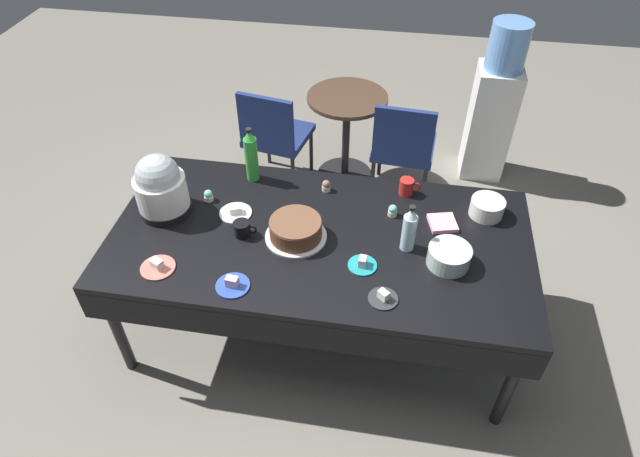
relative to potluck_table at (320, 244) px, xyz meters
The scene contains 23 objects.
ground 0.69m from the potluck_table, ahead, with size 9.00×9.00×0.00m, color slate.
potluck_table is the anchor object (origin of this frame).
frosted_layer_cake 0.17m from the potluck_table, 164.90° to the right, with size 0.32×0.32×0.11m.
slow_cooker 0.90m from the potluck_table, behind, with size 0.29×0.29×0.35m.
glass_salad_bowl 0.67m from the potluck_table, ahead, with size 0.21×0.21×0.10m, color #B2C6BC.
ceramic_snack_bowl 0.93m from the potluck_table, 20.05° to the left, with size 0.18×0.18×0.10m, color silver.
dessert_plate_coral 0.83m from the potluck_table, 154.22° to the right, with size 0.17×0.17×0.05m.
dessert_plate_cobalt 0.55m from the potluck_table, 130.35° to the right, with size 0.16×0.16×0.06m.
dessert_plate_white 0.50m from the potluck_table, 168.62° to the left, with size 0.18×0.18×0.05m.
dessert_plate_charcoal 0.53m from the potluck_table, 46.38° to the right, with size 0.14×0.14×0.05m.
dessert_plate_teal 0.31m from the potluck_table, 36.70° to the right, with size 0.14×0.14×0.06m.
cupcake_berry 0.44m from the potluck_table, 31.83° to the left, with size 0.05×0.05×0.07m.
cupcake_vanilla 0.69m from the potluck_table, 164.39° to the left, with size 0.05×0.05×0.07m.
cupcake_rose 0.39m from the potluck_table, 94.01° to the left, with size 0.05×0.05×0.07m.
soda_bottle_water 0.49m from the potluck_table, ahead, with size 0.07×0.07×0.27m.
soda_bottle_lime_soda 0.67m from the potluck_table, 137.81° to the left, with size 0.08×0.08×0.34m.
coffee_mug_red 0.61m from the potluck_table, 45.03° to the left, with size 0.12×0.08×0.09m.
coffee_mug_black 0.42m from the potluck_table, behind, with size 0.13×0.09×0.08m.
paper_napkin_stack 0.66m from the potluck_table, 16.78° to the left, with size 0.14×0.14×0.02m, color pink.
maroon_chair_left 1.44m from the potluck_table, 113.27° to the left, with size 0.52×0.52×0.85m.
maroon_chair_right 1.38m from the potluck_table, 73.27° to the left, with size 0.47×0.47×0.85m.
round_cafe_table 1.55m from the potluck_table, 91.86° to the left, with size 0.60×0.60×0.72m.
water_cooler 2.07m from the potluck_table, 59.85° to the left, with size 0.32×0.32×1.24m.
Camera 1 is at (0.34, -2.03, 2.69)m, focal length 30.41 mm.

